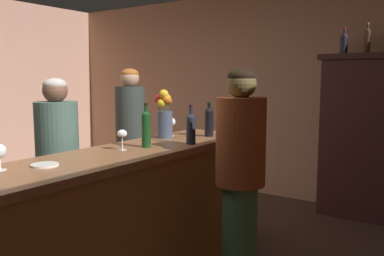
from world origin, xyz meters
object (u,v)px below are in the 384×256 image
at_px(patron_redhead, 131,134).
at_px(patron_in_grey, 58,167).
at_px(wine_glass_mid, 171,122).
at_px(flower_arrangement, 164,114).
at_px(bartender, 240,173).
at_px(display_bottle_left, 344,43).
at_px(display_bottle_midleft, 367,40).
at_px(wine_bottle_malbec, 146,127).
at_px(wine_glass_front, 122,135).
at_px(cheese_plate, 45,165).
at_px(wine_bottle_rose, 191,127).
at_px(bar_counter, 129,219).
at_px(display_cabinet, 373,134).
at_px(wine_bottle_riesling, 209,120).

xyz_separation_m(patron_redhead, patron_in_grey, (0.47, -1.33, -0.06)).
bearing_deg(patron_redhead, wine_glass_mid, 42.55).
bearing_deg(flower_arrangement, bartender, -16.17).
relative_size(flower_arrangement, display_bottle_left, 1.45).
distance_m(display_bottle_left, display_bottle_midleft, 0.24).
bearing_deg(display_bottle_left, wine_bottle_malbec, -107.88).
height_order(flower_arrangement, patron_redhead, patron_redhead).
height_order(flower_arrangement, bartender, bartender).
bearing_deg(display_bottle_midleft, wine_glass_mid, -123.75).
bearing_deg(wine_glass_front, patron_redhead, 131.00).
bearing_deg(cheese_plate, wine_bottle_rose, 77.34).
xyz_separation_m(wine_glass_front, patron_in_grey, (-0.59, -0.10, -0.29)).
distance_m(wine_bottle_malbec, patron_redhead, 1.55).
relative_size(bar_counter, display_bottle_midleft, 8.04).
bearing_deg(flower_arrangement, patron_in_grey, -123.01).
bearing_deg(patron_redhead, display_cabinet, 100.63).
distance_m(wine_bottle_riesling, wine_glass_mid, 0.34).
distance_m(wine_glass_front, display_bottle_left, 2.81).
xyz_separation_m(flower_arrangement, patron_redhead, (-0.95, 0.60, -0.31)).
distance_m(flower_arrangement, display_bottle_midleft, 2.39).
relative_size(wine_bottle_malbec, patron_redhead, 0.20).
height_order(flower_arrangement, cheese_plate, flower_arrangement).
xyz_separation_m(flower_arrangement, display_bottle_left, (0.95, 1.95, 0.68)).
distance_m(wine_glass_front, cheese_plate, 0.64).
xyz_separation_m(wine_bottle_rose, flower_arrangement, (-0.37, 0.14, 0.07)).
relative_size(display_cabinet, wine_glass_mid, 11.04).
height_order(wine_bottle_rose, bartender, bartender).
bearing_deg(wine_bottle_malbec, wine_bottle_riesling, 83.66).
xyz_separation_m(bar_counter, flower_arrangement, (-0.15, 0.62, 0.71)).
distance_m(cheese_plate, patron_in_grey, 0.81).
xyz_separation_m(flower_arrangement, cheese_plate, (0.11, -1.26, -0.20)).
bearing_deg(cheese_plate, wine_glass_front, 89.88).
distance_m(flower_arrangement, cheese_plate, 1.28).
relative_size(wine_glass_front, patron_redhead, 0.09).
relative_size(wine_glass_mid, display_bottle_left, 0.57).
bearing_deg(flower_arrangement, wine_bottle_riesling, 48.55).
relative_size(patron_redhead, bartender, 1.03).
relative_size(display_bottle_left, patron_in_grey, 0.19).
bearing_deg(wine_bottle_malbec, patron_in_grey, -156.27).
bearing_deg(cheese_plate, wine_bottle_malbec, 85.49).
bearing_deg(display_bottle_left, display_bottle_midleft, 0.00).
distance_m(wine_bottle_rose, display_bottle_midleft, 2.37).
bearing_deg(wine_glass_front, bartender, 27.10).
distance_m(patron_in_grey, bartender, 1.41).
bearing_deg(display_bottle_midleft, bar_counter, -111.88).
distance_m(wine_bottle_malbec, flower_arrangement, 0.48).
distance_m(display_bottle_left, patron_redhead, 2.53).
height_order(bar_counter, flower_arrangement, flower_arrangement).
distance_m(wine_bottle_malbec, bartender, 0.76).
bearing_deg(wine_glass_mid, wine_bottle_malbec, -69.94).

